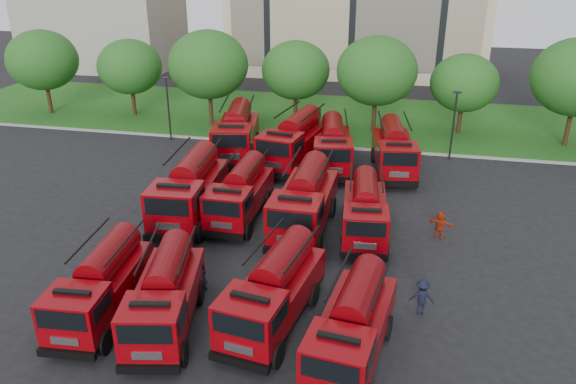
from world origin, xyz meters
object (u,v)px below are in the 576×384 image
fire_truck_0 (101,285)px  firefighter_3 (420,313)px  fire_truck_6 (305,201)px  fire_truck_8 (236,133)px  firefighter_0 (375,359)px  firefighter_1 (141,361)px  fire_truck_7 (365,211)px  fire_truck_11 (394,149)px  fire_truck_1 (165,295)px  firefighter_5 (439,237)px  fire_truck_2 (274,291)px  fire_truck_10 (333,146)px  fire_truck_9 (294,141)px  fire_truck_5 (240,193)px  firefighter_2 (375,317)px  firefighter_4 (202,289)px  fire_truck_3 (352,326)px  fire_truck_4 (190,189)px

fire_truck_0 → firefighter_3: size_ratio=4.09×
fire_truck_6 → fire_truck_8: 12.84m
firefighter_0 → firefighter_1: 8.97m
fire_truck_7 → fire_truck_11: fire_truck_11 is taller
fire_truck_11 → firefighter_3: (1.87, -16.39, -1.67)m
fire_truck_1 → fire_truck_8: bearing=87.4°
fire_truck_11 → firefighter_5: bearing=-80.4°
fire_truck_2 → fire_truck_10: (-0.08, 18.14, 0.10)m
fire_truck_1 → fire_truck_11: 21.23m
fire_truck_2 → fire_truck_9: (-2.88, 18.34, 0.24)m
fire_truck_5 → fire_truck_9: size_ratio=0.83×
fire_truck_10 → fire_truck_11: size_ratio=1.01×
fire_truck_7 → fire_truck_8: fire_truck_8 is taller
fire_truck_2 → firefighter_0: 4.81m
fire_truck_1 → firefighter_5: size_ratio=4.53×
firefighter_3 → firefighter_5: (1.02, 7.23, 0.00)m
fire_truck_2 → firefighter_2: size_ratio=3.64×
firefighter_4 → fire_truck_0: bearing=76.1°
firefighter_0 → firefighter_3: (1.71, 3.37, 0.00)m
fire_truck_8 → firefighter_2: bearing=-67.4°
fire_truck_5 → fire_truck_6: size_ratio=0.89×
fire_truck_0 → firefighter_2: fire_truck_0 is taller
fire_truck_7 → fire_truck_5: bearing=168.9°
fire_truck_5 → fire_truck_7: size_ratio=1.01×
fire_truck_3 → firefighter_3: size_ratio=4.16×
fire_truck_7 → firefighter_1: fire_truck_7 is taller
firefighter_0 → fire_truck_11: bearing=66.4°
fire_truck_7 → fire_truck_4: bearing=173.6°
firefighter_3 → fire_truck_3: bearing=50.5°
fire_truck_4 → fire_truck_9: 10.48m
fire_truck_8 → firefighter_4: 18.01m
fire_truck_8 → firefighter_0: (11.73, -20.66, -1.83)m
firefighter_1 → firefighter_3: bearing=26.9°
fire_truck_9 → fire_truck_0: bearing=-92.8°
fire_truck_9 → fire_truck_8: bearing=178.6°
fire_truck_5 → firefighter_4: 7.72m
fire_truck_8 → fire_truck_5: bearing=-82.1°
fire_truck_1 → fire_truck_4: bearing=94.1°
fire_truck_3 → fire_truck_5: 13.22m
firefighter_5 → firefighter_4: bearing=55.2°
fire_truck_7 → firefighter_0: fire_truck_7 is taller
firefighter_5 → fire_truck_7: bearing=29.9°
fire_truck_1 → fire_truck_9: bearing=74.5°
fire_truck_8 → fire_truck_11: size_ratio=1.10×
fire_truck_10 → firefighter_3: bearing=-78.1°
fire_truck_0 → firefighter_1: bearing=-45.1°
firefighter_2 → firefighter_4: size_ratio=1.32×
fire_truck_11 → firefighter_2: (0.01, -17.10, -1.67)m
fire_truck_3 → firefighter_4: bearing=163.0°
fire_truck_5 → firefighter_1: fire_truck_5 is taller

